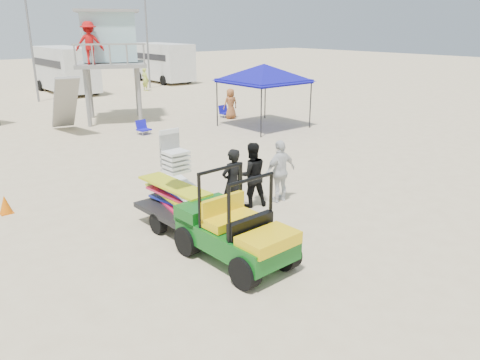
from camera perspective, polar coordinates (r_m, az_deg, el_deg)
ground at (r=9.27m, az=9.57°, el=-12.89°), size 140.00×140.00×0.00m
utility_cart at (r=9.66m, az=-0.54°, el=-5.21°), size 1.41×2.62×1.95m
surf_trailer at (r=11.46m, az=-7.82°, el=-1.64°), size 1.41×2.48×2.16m
man_left at (r=12.03m, az=-0.92°, el=-0.36°), size 0.66×0.44×1.81m
man_mid at (r=12.73m, az=1.40°, el=0.66°), size 1.07×0.96×1.79m
man_right at (r=13.10m, az=4.94°, el=1.07°), size 1.05×0.45×1.77m
lifeguard_tower at (r=25.15m, az=-15.99°, el=15.96°), size 4.46×4.46×5.37m
canopy_blue at (r=22.78m, az=2.93°, el=13.61°), size 3.41×3.41×3.43m
cone_near at (r=13.88m, az=-26.71°, el=-2.68°), size 0.34×0.34×0.50m
beach_chair_b at (r=21.99m, az=-11.79°, el=6.31°), size 0.60×0.65×0.64m
beach_chair_c at (r=25.62m, az=-1.91°, el=8.36°), size 0.55×0.59×0.64m
rv_mid_right at (r=37.24m, az=-20.53°, el=12.70°), size 2.64×7.00×3.25m
rv_far_right at (r=42.35m, az=-9.39°, el=14.14°), size 2.64×6.60×3.25m
light_pole_left at (r=33.38m, az=-24.20°, el=15.54°), size 0.14×0.14×8.00m
light_pole_right at (r=38.18m, az=-11.28°, el=16.90°), size 0.14×0.14×8.00m
distant_beachgoers at (r=24.06m, az=-25.50°, el=7.17°), size 20.05×13.49×1.72m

